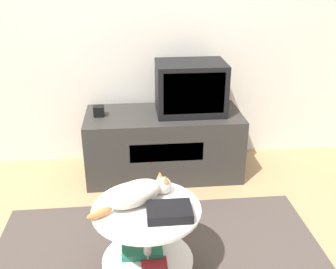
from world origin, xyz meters
TOP-DOWN VIEW (x-y plane):
  - wall_back at (0.00, 1.64)m, footprint 8.00×0.05m
  - tv_stand at (0.12, 1.28)m, footprint 1.25×0.55m
  - tv at (0.34, 1.30)m, footprint 0.54×0.38m
  - speaker at (-0.39, 1.28)m, footprint 0.08×0.08m
  - coffee_table at (-0.08, 0.08)m, footprint 0.58×0.58m
  - dvd_box at (0.04, -0.01)m, footprint 0.23×0.17m
  - cat at (-0.12, 0.13)m, footprint 0.45×0.31m

SIDE VIEW (x-z plane):
  - tv_stand at x=0.12m, z-range 0.00..0.53m
  - coffee_table at x=-0.08m, z-range 0.06..0.51m
  - dvd_box at x=0.04m, z-range 0.47..0.52m
  - cat at x=-0.12m, z-range 0.46..0.59m
  - speaker at x=-0.39m, z-range 0.53..0.61m
  - tv at x=0.34m, z-range 0.53..0.94m
  - wall_back at x=0.00m, z-range 0.00..2.60m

